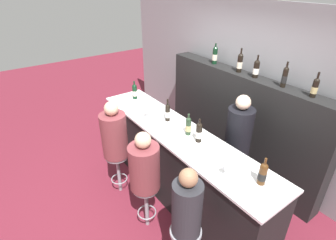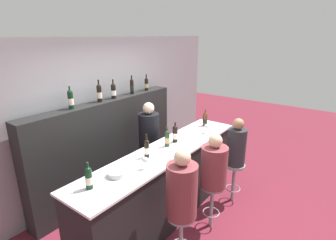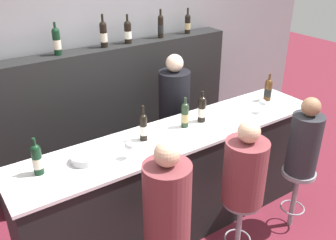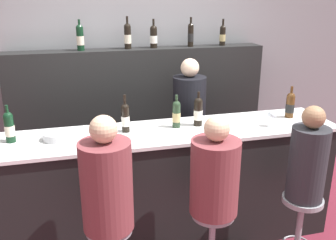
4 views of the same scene
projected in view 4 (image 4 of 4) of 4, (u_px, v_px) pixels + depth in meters
wall_back at (136, 74)px, 4.45m from camera, size 6.40×0.05×2.60m
bar_counter at (165, 187)px, 3.38m from camera, size 3.08×0.64×1.09m
back_bar_cabinet at (140, 118)px, 4.40m from camera, size 2.89×0.28×1.63m
wine_bottle_counter_0 at (9, 127)px, 2.93m from camera, size 0.08×0.08×0.30m
wine_bottle_counter_1 at (125, 117)px, 3.15m from camera, size 0.07×0.07×0.33m
wine_bottle_counter_2 at (176, 114)px, 3.26m from camera, size 0.07×0.07×0.29m
wine_bottle_counter_3 at (198, 111)px, 3.30m from camera, size 0.08×0.08×0.31m
wine_bottle_counter_4 at (290, 105)px, 3.52m from camera, size 0.08×0.08×0.30m
wine_bottle_backbar_0 at (80, 37)px, 3.94m from camera, size 0.08×0.08×0.32m
wine_bottle_backbar_1 at (128, 36)px, 4.06m from camera, size 0.08×0.08×0.35m
wine_bottle_backbar_2 at (154, 36)px, 4.14m from camera, size 0.08×0.08×0.31m
wine_bottle_backbar_3 at (191, 35)px, 4.24m from camera, size 0.07×0.07×0.33m
wine_bottle_backbar_4 at (223, 35)px, 4.33m from camera, size 0.07×0.07×0.30m
wine_glass_0 at (97, 130)px, 2.92m from camera, size 0.08×0.08×0.15m
wine_glass_1 at (272, 115)px, 3.28m from camera, size 0.08×0.08×0.15m
metal_bowl at (56, 136)px, 3.01m from camera, size 0.22×0.22×0.06m
tasting_menu at (165, 137)px, 3.06m from camera, size 0.21×0.30×0.00m
guest_seated_left at (107, 182)px, 2.51m from camera, size 0.35×0.35×0.82m
bar_stool_middle at (212, 229)px, 2.85m from camera, size 0.32×0.32×0.66m
guest_seated_middle at (215, 173)px, 2.70m from camera, size 0.36×0.36×0.75m
bar_stool_right at (301, 215)px, 3.03m from camera, size 0.32×0.32×0.66m
guest_seated_right at (308, 160)px, 2.88m from camera, size 0.29×0.29×0.77m
bartender at (189, 137)px, 4.05m from camera, size 0.35×0.35×1.58m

